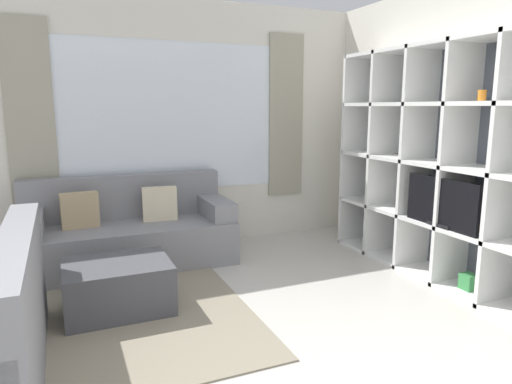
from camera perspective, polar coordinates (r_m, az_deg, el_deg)
name	(u,v)px	position (r m, az deg, el deg)	size (l,w,h in m)	color
wall_back	(171,126)	(5.13, -10.57, 8.16)	(5.61, 0.11, 2.70)	silver
wall_right	(444,129)	(4.73, 22.39, 7.27)	(0.07, 4.50, 2.70)	silver
area_rug	(101,317)	(3.74, -18.82, -14.52)	(2.17, 2.24, 0.01)	gray
shelving_unit	(440,165)	(4.46, 22.00, 3.19)	(0.43, 2.44, 2.11)	#515660
couch_main	(129,233)	(4.75, -15.58, -4.96)	(2.00, 0.83, 0.87)	gray
ottoman	(118,287)	(3.74, -16.87, -11.28)	(0.79, 0.61, 0.39)	#47474C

